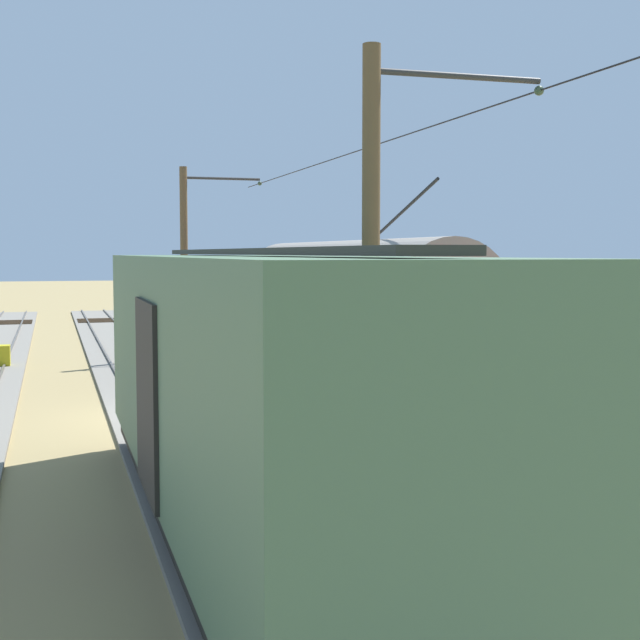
% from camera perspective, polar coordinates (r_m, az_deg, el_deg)
% --- Properties ---
extents(ground_plane, '(220.00, 220.00, 0.00)m').
position_cam_1_polar(ground_plane, '(22.09, -9.75, -6.11)').
color(ground_plane, '#937F51').
extents(track_streetcar_siding, '(2.80, 80.00, 0.18)m').
position_cam_1_polar(track_streetcar_siding, '(23.49, 2.28, -5.29)').
color(track_streetcar_siding, slate).
rests_on(track_streetcar_siding, ground).
extents(track_adjacent_siding, '(2.80, 80.00, 0.18)m').
position_cam_1_polar(track_adjacent_siding, '(22.38, -9.86, -5.83)').
color(track_adjacent_siding, slate).
rests_on(track_adjacent_siding, ground).
extents(vintage_streetcar, '(2.65, 16.23, 5.34)m').
position_cam_1_polar(vintage_streetcar, '(23.98, 1.67, 0.21)').
color(vintage_streetcar, red).
rests_on(vintage_streetcar, ground).
extents(boxcar_adjacent, '(2.96, 13.20, 3.85)m').
position_cam_1_polar(boxcar_adjacent, '(12.13, -4.10, -4.26)').
color(boxcar_adjacent, '#4C6B4C').
rests_on(boxcar_adjacent, ground).
extents(catenary_pole_foreground, '(3.09, 0.28, 7.13)m').
position_cam_1_polar(catenary_pole_foreground, '(33.27, -8.55, 3.87)').
color(catenary_pole_foreground, brown).
rests_on(catenary_pole_foreground, ground).
extents(catenary_pole_mid_near, '(3.09, 0.28, 7.13)m').
position_cam_1_polar(catenary_pole_mid_near, '(13.77, 3.63, 3.35)').
color(catenary_pole_mid_near, brown).
rests_on(catenary_pole_mid_near, ground).
extents(overhead_wire_run, '(2.89, 44.03, 0.18)m').
position_cam_1_polar(overhead_wire_run, '(15.86, 12.16, 13.72)').
color(overhead_wire_run, black).
rests_on(overhead_wire_run, ground).
extents(switch_stand, '(0.50, 0.30, 1.24)m').
position_cam_1_polar(switch_stand, '(36.33, -2.00, -0.85)').
color(switch_stand, black).
rests_on(switch_stand, ground).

